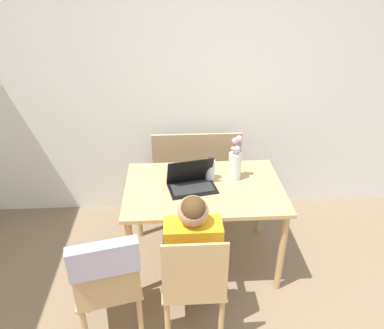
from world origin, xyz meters
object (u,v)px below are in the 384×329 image
Objects in this scene: chair_occupied at (194,283)px; laptop at (191,181)px; chair_spare at (106,275)px; water_bottle at (210,170)px; flower_vase at (235,163)px; person_seated at (193,246)px.

chair_occupied is 2.22× the size of laptop.
water_bottle is at bearing -142.51° from chair_spare.
chair_spare is 4.72× the size of water_bottle.
flower_vase is at bearing -149.32° from chair_spare.
person_seated reaches higher than chair_occupied.
laptop is at bearing -145.78° from water_bottle.
laptop is (0.03, 0.69, 0.33)m from chair_occupied.
person_seated is at bearing -118.10° from flower_vase.
flower_vase reaches higher than person_seated.
laptop is at bearing -139.34° from chair_spare.
flower_vase is (0.37, 0.68, 0.21)m from person_seated.
laptop is at bearing -162.96° from flower_vase.
person_seated is at bearing -90.00° from chair_occupied.
laptop is (0.55, 0.74, 0.19)m from chair_spare.
chair_occupied is 0.97m from flower_vase.
chair_spare is at bearing -136.45° from flower_vase.
chair_occupied is 0.82× the size of person_seated.
chair_spare is 1.25m from flower_vase.
chair_spare is (-0.52, -0.04, 0.14)m from chair_occupied.
water_bottle is (0.18, 0.68, 0.16)m from person_seated.
person_seated is 2.89× the size of flower_vase.
flower_vase is at bearing -114.62° from chair_occupied.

